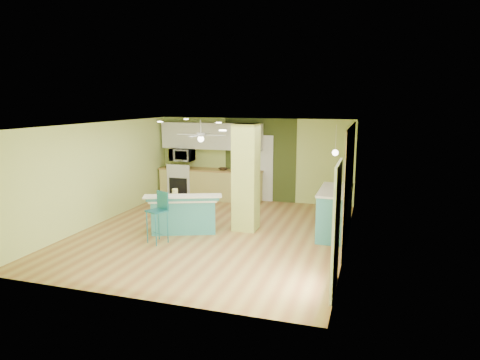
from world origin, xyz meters
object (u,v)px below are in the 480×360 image
(fruit_bowl, at_px, (223,169))
(canister, at_px, (175,192))
(peninsula, at_px, (184,213))
(bar_stool, at_px, (159,209))
(side_counter, at_px, (335,212))

(fruit_bowl, xyz_separation_m, canister, (-0.11, -3.08, -0.09))
(fruit_bowl, bearing_deg, peninsula, -86.56)
(bar_stool, relative_size, canister, 7.24)
(side_counter, bearing_deg, canister, -170.86)
(side_counter, bearing_deg, fruit_bowl, 145.15)
(side_counter, distance_m, canister, 3.75)
(peninsula, height_order, fruit_bowl, fruit_bowl)
(bar_stool, xyz_separation_m, fruit_bowl, (-0.03, 4.13, 0.23))
(peninsula, height_order, side_counter, side_counter)
(side_counter, height_order, fruit_bowl, side_counter)
(peninsula, relative_size, side_counter, 1.13)
(bar_stool, relative_size, fruit_bowl, 4.15)
(peninsula, distance_m, side_counter, 3.47)
(peninsula, bearing_deg, bar_stool, -122.13)
(peninsula, distance_m, canister, 0.57)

